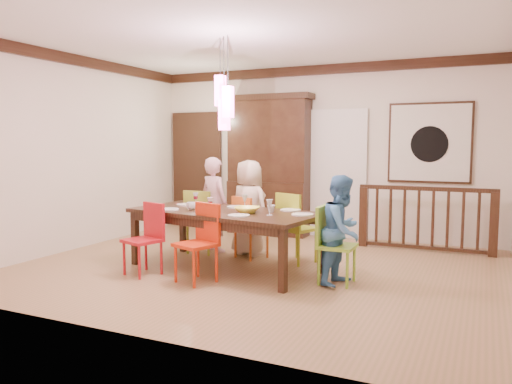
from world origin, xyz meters
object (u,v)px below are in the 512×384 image
at_px(chair_far_left, 203,217).
at_px(person_far_mid, 249,208).
at_px(person_end_right, 342,230).
at_px(dining_table, 225,216).
at_px(person_far_left, 215,205).
at_px(chair_end_right, 337,240).
at_px(china_hutch, 269,165).
at_px(balustrade, 426,218).

relative_size(chair_far_left, person_far_mid, 0.68).
relative_size(person_far_mid, person_end_right, 1.09).
bearing_deg(dining_table, person_end_right, 6.92).
bearing_deg(person_far_mid, person_far_left, 15.51).
distance_m(chair_end_right, china_hutch, 3.30).
height_order(balustrade, person_far_mid, person_far_mid).
relative_size(china_hutch, person_end_right, 1.95).
bearing_deg(chair_far_left, dining_table, 133.40).
relative_size(balustrade, person_far_left, 1.40).
distance_m(china_hutch, person_end_right, 3.31).
relative_size(chair_end_right, person_far_mid, 0.65).
distance_m(balustrade, person_end_right, 2.32).
bearing_deg(chair_end_right, person_end_right, -84.24).
bearing_deg(balustrade, person_far_mid, -150.19).
relative_size(person_far_left, person_far_mid, 1.02).
bearing_deg(person_far_left, china_hutch, -74.38).
bearing_deg(balustrade, person_far_left, -155.37).
height_order(dining_table, person_end_right, person_end_right).
height_order(china_hutch, person_end_right, china_hutch).
distance_m(china_hutch, balustrade, 2.79).
height_order(chair_far_left, china_hutch, china_hutch).
relative_size(chair_end_right, china_hutch, 0.37).
distance_m(dining_table, person_end_right, 1.53).
xyz_separation_m(chair_far_left, person_end_right, (2.27, -0.75, 0.09)).
bearing_deg(person_end_right, person_far_mid, 71.83).
distance_m(chair_end_right, person_far_mid, 1.79).
xyz_separation_m(china_hutch, balustrade, (2.67, -0.35, -0.72)).
bearing_deg(person_end_right, chair_end_right, 106.75).
relative_size(china_hutch, person_far_mid, 1.79).
bearing_deg(person_far_mid, dining_table, 109.73).
relative_size(dining_table, person_end_right, 2.05).
bearing_deg(person_end_right, chair_far_left, 82.78).
relative_size(dining_table, chair_far_left, 2.77).
xyz_separation_m(dining_table, person_far_mid, (-0.06, 0.84, 0.00)).
relative_size(chair_far_left, chair_end_right, 1.04).
bearing_deg(chair_far_left, chair_end_right, 158.13).
distance_m(chair_end_right, person_far_left, 2.29).
height_order(chair_far_left, balustrade, balustrade).
bearing_deg(balustrade, dining_table, -135.92).
relative_size(balustrade, person_end_right, 1.57).
bearing_deg(person_far_left, person_end_right, 178.41).
relative_size(chair_end_right, person_far_left, 0.64).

